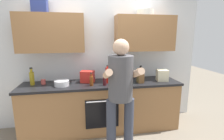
{
  "coord_description": "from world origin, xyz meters",
  "views": [
    {
      "loc": [
        -0.34,
        -2.89,
        1.73
      ],
      "look_at": [
        0.17,
        -0.1,
        1.15
      ],
      "focal_mm": 26.85,
      "sensor_mm": 36.0,
      "label": 1
    }
  ],
  "objects": [
    {
      "name": "bottle_wine",
      "position": [
        0.03,
        -0.16,
        0.99
      ],
      "size": [
        0.06,
        0.06,
        0.22
      ],
      "color": "#471419",
      "rests_on": "counter"
    },
    {
      "name": "bottle_soy",
      "position": [
        0.76,
        0.12,
        1.0
      ],
      "size": [
        0.07,
        0.07,
        0.27
      ],
      "color": "black",
      "rests_on": "counter"
    },
    {
      "name": "counter",
      "position": [
        -0.0,
        -0.0,
        0.45
      ],
      "size": [
        2.84,
        0.67,
        0.9
      ],
      "color": "olive",
      "rests_on": "ground"
    },
    {
      "name": "bottle_vinegar",
      "position": [
        -0.19,
        -0.14,
        0.99
      ],
      "size": [
        0.06,
        0.06,
        0.22
      ],
      "color": "brown",
      "rests_on": "counter"
    },
    {
      "name": "person_standing",
      "position": [
        0.17,
        -0.74,
        1.0
      ],
      "size": [
        0.49,
        0.45,
        1.69
      ],
      "color": "#383D4C",
      "rests_on": "ground"
    },
    {
      "name": "knife_block",
      "position": [
        0.69,
        -0.1,
        1.03
      ],
      "size": [
        0.1,
        0.14,
        0.31
      ],
      "color": "brown",
      "rests_on": "counter"
    },
    {
      "name": "bottle_oil",
      "position": [
        -1.2,
        0.09,
        1.03
      ],
      "size": [
        0.08,
        0.08,
        0.3
      ],
      "color": "olive",
      "rests_on": "counter"
    },
    {
      "name": "mixing_bowl",
      "position": [
        -0.69,
        -0.06,
        0.95
      ],
      "size": [
        0.24,
        0.24,
        0.09
      ],
      "primitive_type": "cylinder",
      "color": "silver",
      "rests_on": "counter"
    },
    {
      "name": "grocery_bag_produce",
      "position": [
        0.3,
        0.03,
        1.0
      ],
      "size": [
        0.27,
        0.21,
        0.21
      ],
      "primitive_type": "cube",
      "rotation": [
        0.0,
        0.0,
        -0.12
      ],
      "color": "silver",
      "rests_on": "counter"
    },
    {
      "name": "back_wall_unit",
      "position": [
        -0.0,
        0.28,
        1.49
      ],
      "size": [
        4.0,
        0.38,
        2.5
      ],
      "color": "silver",
      "rests_on": "ground"
    },
    {
      "name": "ground_plane",
      "position": [
        0.0,
        0.0,
        0.0
      ],
      "size": [
        12.0,
        12.0,
        0.0
      ],
      "primitive_type": "plane",
      "color": "#756B5B"
    },
    {
      "name": "grocery_bag_rice",
      "position": [
        1.13,
        -0.06,
        1.0
      ],
      "size": [
        0.23,
        0.22,
        0.21
      ],
      "primitive_type": "cube",
      "rotation": [
        0.0,
        0.0,
        -0.19
      ],
      "color": "beige",
      "rests_on": "counter"
    },
    {
      "name": "grocery_bag_crisps",
      "position": [
        -0.25,
        0.08,
        1.0
      ],
      "size": [
        0.27,
        0.22,
        0.21
      ],
      "primitive_type": "cube",
      "rotation": [
        0.0,
        0.0,
        -0.29
      ],
      "color": "red",
      "rests_on": "counter"
    },
    {
      "name": "bottle_soda",
      "position": [
        0.5,
        -0.14,
        1.02
      ],
      "size": [
        0.05,
        0.05,
        0.28
      ],
      "color": "#198C33",
      "rests_on": "counter"
    },
    {
      "name": "cup_ceramic",
      "position": [
        -1.02,
        0.1,
        0.94
      ],
      "size": [
        0.08,
        0.08,
        0.08
      ],
      "primitive_type": "cylinder",
      "color": "#BF4C47",
      "rests_on": "counter"
    },
    {
      "name": "bottle_hotsauce",
      "position": [
        0.09,
        -0.03,
        1.04
      ],
      "size": [
        0.07,
        0.07,
        0.32
      ],
      "color": "red",
      "rests_on": "counter"
    }
  ]
}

